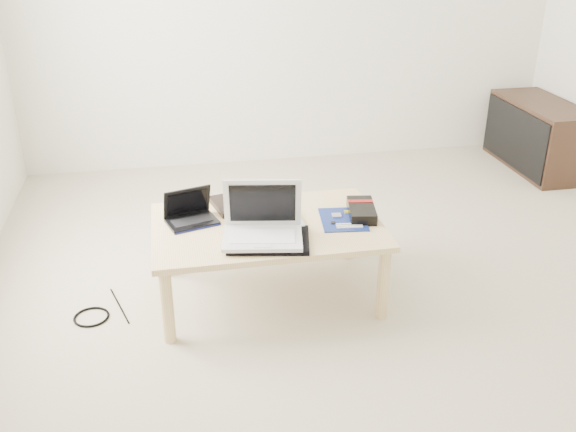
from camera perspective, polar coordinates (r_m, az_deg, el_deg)
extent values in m
plane|color=beige|center=(3.36, 7.11, -6.45)|extent=(4.00, 4.00, 0.00)
cube|color=#E5BD8A|center=(3.10, -1.86, -0.97)|extent=(1.10, 0.70, 0.03)
cylinder|color=#E5BD8A|center=(2.91, -10.68, -7.90)|extent=(0.06, 0.06, 0.37)
cylinder|color=#E5BD8A|center=(3.05, 8.47, -5.98)|extent=(0.06, 0.06, 0.37)
cylinder|color=#E5BD8A|center=(3.43, -10.91, -2.47)|extent=(0.06, 0.06, 0.37)
cylinder|color=#E5BD8A|center=(3.55, 5.38, -1.07)|extent=(0.06, 0.06, 0.37)
cube|color=#372316|center=(5.19, 21.44, 6.68)|extent=(0.40, 0.90, 0.50)
cube|color=black|center=(5.09, 19.51, 6.63)|extent=(0.02, 0.86, 0.44)
cube|color=black|center=(3.30, -4.11, 1.20)|extent=(0.33, 0.30, 0.03)
cube|color=black|center=(3.13, -8.52, -0.51)|extent=(0.27, 0.22, 0.01)
cube|color=black|center=(3.13, -8.51, -0.38)|extent=(0.21, 0.14, 0.00)
cube|color=black|center=(3.08, -8.15, -0.81)|extent=(0.06, 0.04, 0.00)
cube|color=black|center=(3.15, -8.97, 1.27)|extent=(0.24, 0.11, 0.15)
cube|color=black|center=(3.15, -8.93, 1.21)|extent=(0.20, 0.09, 0.12)
cube|color=#0D1349|center=(3.07, -8.01, -1.15)|extent=(0.23, 0.08, 0.01)
cube|color=black|center=(3.06, -2.05, -0.94)|extent=(0.29, 0.26, 0.01)
cube|color=silver|center=(3.05, -2.05, -0.83)|extent=(0.23, 0.21, 0.00)
cube|color=#A9A9AD|center=(3.11, 0.71, -0.36)|extent=(0.06, 0.24, 0.02)
cube|color=#98989D|center=(3.11, 0.71, -0.18)|extent=(0.05, 0.19, 0.00)
cube|color=black|center=(2.92, -1.74, -2.15)|extent=(0.41, 0.33, 0.02)
cube|color=silver|center=(2.90, -2.27, -1.97)|extent=(0.39, 0.31, 0.02)
cube|color=silver|center=(2.89, -2.28, -1.83)|extent=(0.31, 0.18, 0.00)
cube|color=silver|center=(2.81, -2.31, -2.67)|extent=(0.08, 0.05, 0.00)
cube|color=silver|center=(2.94, -2.28, 1.20)|extent=(0.36, 0.11, 0.24)
cube|color=black|center=(2.93, -2.28, 1.13)|extent=(0.30, 0.08, 0.19)
cube|color=navy|center=(3.14, 4.91, -0.31)|extent=(0.25, 0.29, 0.01)
cube|color=#A9A9AD|center=(3.17, 4.34, 0.06)|extent=(0.05, 0.05, 0.01)
cube|color=gold|center=(3.22, 5.80, 0.45)|extent=(0.09, 0.02, 0.01)
cube|color=gold|center=(3.21, 5.85, 0.33)|extent=(0.09, 0.02, 0.01)
cube|color=silver|center=(3.09, 5.42, -0.71)|extent=(0.13, 0.02, 0.01)
cube|color=silver|center=(3.07, 5.48, -0.86)|extent=(0.13, 0.02, 0.01)
cube|color=silver|center=(3.06, 5.53, -1.01)|extent=(0.13, 0.02, 0.01)
cube|color=black|center=(3.09, 4.06, -0.61)|extent=(0.02, 0.02, 0.01)
cube|color=black|center=(3.19, 6.55, 0.49)|extent=(0.17, 0.27, 0.05)
cube|color=maroon|center=(3.23, 6.46, 1.34)|extent=(0.13, 0.05, 0.00)
torus|color=black|center=(3.06, -3.21, -0.94)|extent=(0.13, 0.13, 0.01)
torus|color=black|center=(3.25, -17.07, -8.58)|extent=(0.19, 0.19, 0.01)
cylinder|color=black|center=(3.30, -14.75, -7.71)|extent=(0.11, 0.33, 0.01)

